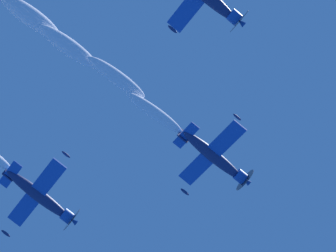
% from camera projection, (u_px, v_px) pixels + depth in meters
% --- Properties ---
extents(airplane_lead, '(8.00, 7.99, 4.44)m').
position_uv_depth(airplane_lead, '(215.00, 157.00, 66.86)').
color(airplane_lead, navy).
extents(airplane_left_wingman, '(8.02, 8.28, 3.70)m').
position_uv_depth(airplane_left_wingman, '(41.00, 197.00, 65.27)').
color(airplane_left_wingman, navy).
extents(smoke_trail_lead, '(29.16, 15.55, 4.65)m').
position_uv_depth(smoke_trail_lead, '(21.00, 8.00, 66.02)').
color(smoke_trail_lead, white).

